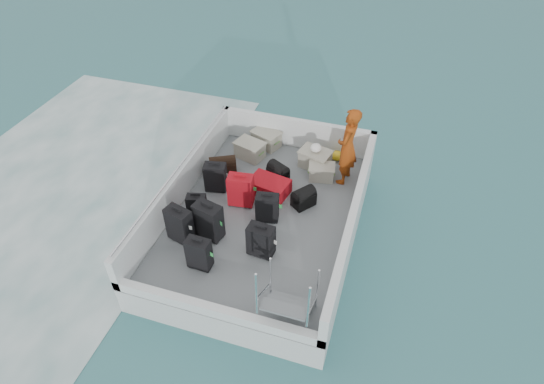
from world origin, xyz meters
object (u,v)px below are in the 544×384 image
at_px(suitcase_1, 197,207).
at_px(suitcase_4, 209,221).
at_px(suitcase_2, 216,177).
at_px(crate_3, 321,173).
at_px(suitcase_8, 269,187).
at_px(suitcase_7, 267,208).
at_px(crate_2, 315,159).
at_px(suitcase_3, 199,254).
at_px(passenger, 348,147).
at_px(suitcase_5, 241,190).
at_px(suitcase_0, 180,225).
at_px(suitcase_6, 261,241).
at_px(crate_1, 266,139).
at_px(crate_0, 250,150).

relative_size(suitcase_1, suitcase_4, 0.74).
height_order(suitcase_2, crate_3, suitcase_2).
bearing_deg(crate_3, suitcase_8, -139.92).
bearing_deg(suitcase_7, crate_2, 65.97).
distance_m(suitcase_2, crate_2, 2.24).
bearing_deg(suitcase_3, passenger, 60.44).
xyz_separation_m(suitcase_4, crate_2, (1.36, 2.64, -0.18)).
bearing_deg(suitcase_5, suitcase_2, 151.62).
bearing_deg(suitcase_4, passenger, 63.20).
xyz_separation_m(suitcase_7, crate_2, (0.48, 1.92, -0.11)).
xyz_separation_m(suitcase_0, suitcase_6, (1.51, 0.11, -0.04)).
xyz_separation_m(suitcase_3, suitcase_8, (0.54, 2.22, -0.16)).
relative_size(suitcase_0, crate_1, 1.20).
bearing_deg(suitcase_7, suitcase_6, -89.27).
bearing_deg(passenger, suitcase_7, -27.62).
bearing_deg(suitcase_7, suitcase_0, -154.28).
relative_size(suitcase_2, suitcase_4, 0.86).
distance_m(suitcase_1, suitcase_3, 1.23).
bearing_deg(suitcase_0, passenger, 62.21).
bearing_deg(crate_1, crate_0, -112.53).
relative_size(suitcase_3, passenger, 0.37).
xyz_separation_m(suitcase_2, suitcase_6, (1.45, -1.39, 0.00)).
bearing_deg(crate_1, suitcase_0, -99.70).
bearing_deg(crate_2, crate_1, 161.36).
bearing_deg(crate_2, suitcase_2, -141.90).
distance_m(suitcase_0, suitcase_7, 1.66).
bearing_deg(passenger, suitcase_1, -43.08).
relative_size(suitcase_1, suitcase_6, 0.86).
relative_size(suitcase_1, suitcase_5, 0.81).
height_order(suitcase_1, crate_1, suitcase_1).
height_order(suitcase_7, crate_3, suitcase_7).
bearing_deg(crate_3, crate_2, 122.18).
relative_size(suitcase_2, suitcase_7, 1.05).
relative_size(suitcase_4, crate_3, 1.45).
distance_m(suitcase_8, passenger, 1.78).
bearing_deg(crate_1, suitcase_5, -86.07).
height_order(suitcase_0, passenger, passenger).
bearing_deg(suitcase_1, crate_0, 67.40).
bearing_deg(crate_0, suitcase_1, -97.71).
height_order(suitcase_5, crate_1, suitcase_5).
bearing_deg(crate_3, passenger, 12.99).
relative_size(suitcase_1, suitcase_8, 0.69).
bearing_deg(suitcase_1, suitcase_0, -109.84).
bearing_deg(suitcase_8, suitcase_0, 158.20).
height_order(suitcase_0, suitcase_6, suitcase_0).
bearing_deg(crate_3, suitcase_1, -136.52).
height_order(suitcase_0, suitcase_1, suitcase_0).
height_order(suitcase_4, suitcase_5, suitcase_4).
distance_m(crate_0, crate_1, 0.57).
distance_m(suitcase_6, crate_3, 2.47).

